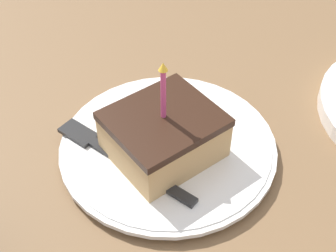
% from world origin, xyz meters
% --- Properties ---
extents(ground_plane, '(2.40, 2.40, 0.04)m').
position_xyz_m(ground_plane, '(0.00, 0.00, -0.02)').
color(ground_plane, brown).
rests_on(ground_plane, ground).
extents(plate, '(0.25, 0.25, 0.01)m').
position_xyz_m(plate, '(-0.01, 0.02, 0.01)').
color(plate, white).
rests_on(plate, ground_plane).
extents(cake_slice, '(0.10, 0.11, 0.12)m').
position_xyz_m(cake_slice, '(0.00, 0.01, 0.04)').
color(cake_slice, tan).
rests_on(cake_slice, plate).
extents(fork, '(0.19, 0.07, 0.00)m').
position_xyz_m(fork, '(-0.03, -0.04, 0.02)').
color(fork, '#262626').
rests_on(fork, plate).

